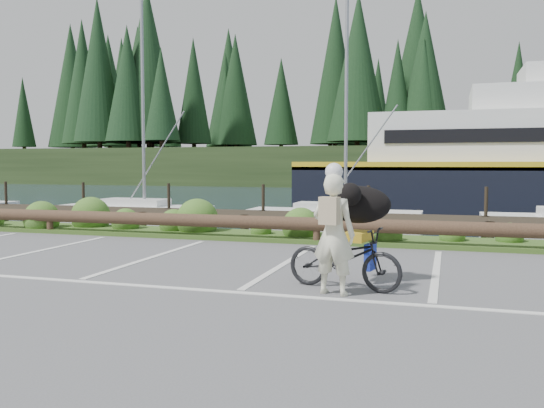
{
  "coord_description": "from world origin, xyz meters",
  "views": [
    {
      "loc": [
        2.77,
        -7.75,
        1.78
      ],
      "look_at": [
        -0.09,
        1.52,
        1.1
      ],
      "focal_mm": 38.0,
      "sensor_mm": 36.0,
      "label": 1
    }
  ],
  "objects": [
    {
      "name": "cyclist",
      "position": [
        1.29,
        -0.11,
        0.83
      ],
      "size": [
        0.67,
        0.51,
        1.65
      ],
      "primitive_type": "imported",
      "rotation": [
        0.0,
        0.0,
        2.94
      ],
      "color": "#EAE9C6",
      "rests_on": "ground"
    },
    {
      "name": "ground",
      "position": [
        0.0,
        0.0,
        0.0
      ],
      "size": [
        72.0,
        72.0,
        0.0
      ],
      "primitive_type": "plane",
      "color": "#525255"
    },
    {
      "name": "log_rail",
      "position": [
        0.0,
        4.6,
        0.0
      ],
      "size": [
        32.0,
        0.3,
        0.6
      ],
      "primitive_type": null,
      "color": "#443021",
      "rests_on": "ground"
    },
    {
      "name": "harbor_backdrop",
      "position": [
        0.4,
        78.42,
        -0.0
      ],
      "size": [
        170.0,
        160.0,
        30.0
      ],
      "color": "#162436",
      "rests_on": "ground"
    },
    {
      "name": "vegetation_strip",
      "position": [
        0.0,
        5.3,
        0.05
      ],
      "size": [
        34.0,
        1.6,
        0.1
      ],
      "primitive_type": "cube",
      "color": "#3D5B21",
      "rests_on": "ground"
    },
    {
      "name": "dog",
      "position": [
        1.48,
        0.81,
        1.17
      ],
      "size": [
        0.66,
        1.05,
        0.56
      ],
      "primitive_type": "ellipsoid",
      "rotation": [
        0.0,
        0.0,
        1.37
      ],
      "color": "black",
      "rests_on": "bicycle"
    },
    {
      "name": "bicycle",
      "position": [
        1.37,
        0.28,
        0.45
      ],
      "size": [
        1.78,
        0.93,
        0.89
      ],
      "primitive_type": "imported",
      "rotation": [
        0.0,
        0.0,
        1.37
      ],
      "color": "black",
      "rests_on": "ground"
    }
  ]
}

